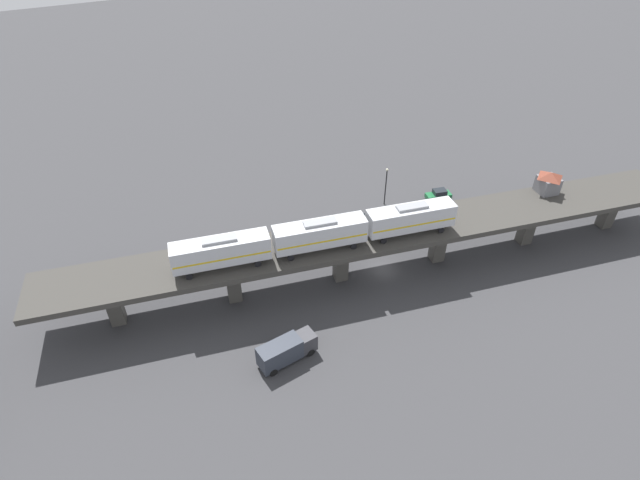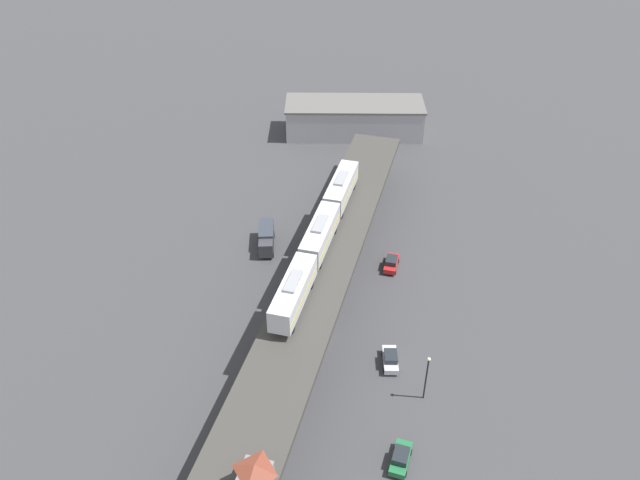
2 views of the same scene
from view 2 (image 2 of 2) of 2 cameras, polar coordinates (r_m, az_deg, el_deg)
The scene contains 10 objects.
ground_plane at distance 84.96m, azimuth -0.83°, elevation -8.63°, with size 400.00×400.00×0.00m, color #38383A.
elevated_viaduct at distance 80.68m, azimuth -0.90°, elevation -5.68°, with size 27.50×91.72×7.01m.
subway_train at distance 86.32m, azimuth -0.00°, elevation 0.56°, with size 10.54×36.96×4.45m.
signal_hut at distance 61.38m, azimuth -5.93°, elevation -20.60°, with size 3.82×3.82×3.40m.
street_car_silver at distance 81.11m, azimuth 6.45°, elevation -10.75°, with size 2.08×4.47×1.89m.
street_car_green at distance 72.16m, azimuth 7.39°, elevation -19.15°, with size 2.88×4.72×1.89m.
street_car_red at distance 95.66m, azimuth 6.54°, elevation -2.09°, with size 2.63×4.67×1.89m.
delivery_truck at distance 99.22m, azimuth -4.93°, elevation 0.23°, with size 2.95×7.38×3.20m.
street_lamp at distance 75.68m, azimuth 9.72°, elevation -12.04°, with size 0.44×0.44×6.94m.
warehouse_building at distance 132.80m, azimuth 3.16°, elevation 11.08°, with size 28.94×11.32×6.80m.
Camera 2 is at (4.27, -59.88, 60.11)m, focal length 35.00 mm.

